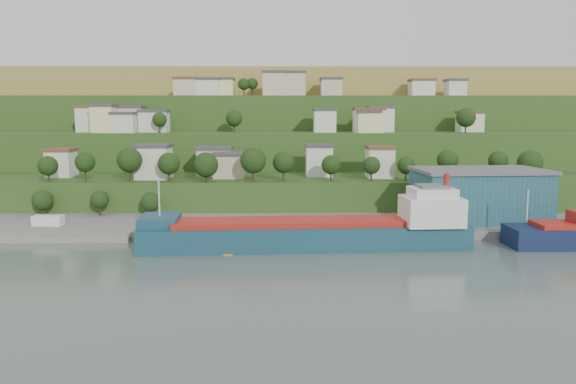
{
  "coord_description": "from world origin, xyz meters",
  "views": [
    {
      "loc": [
        -1.02,
        -107.22,
        27.63
      ],
      "look_at": [
        0.03,
        15.0,
        11.0
      ],
      "focal_mm": 35.0,
      "sensor_mm": 36.0,
      "label": 1
    }
  ],
  "objects_px": {
    "cargo_ship_near": "(316,235)",
    "kayak_orange": "(184,252)",
    "warehouse": "(479,194)",
    "caravan": "(48,222)"
  },
  "relations": [
    {
      "from": "warehouse",
      "to": "caravan",
      "type": "bearing_deg",
      "value": 179.2
    },
    {
      "from": "warehouse",
      "to": "caravan",
      "type": "xyz_separation_m",
      "value": [
        -103.61,
        -5.94,
        -5.63
      ]
    },
    {
      "from": "warehouse",
      "to": "cargo_ship_near",
      "type": "bearing_deg",
      "value": -157.74
    },
    {
      "from": "warehouse",
      "to": "kayak_orange",
      "type": "relative_size",
      "value": 10.81
    },
    {
      "from": "cargo_ship_near",
      "to": "kayak_orange",
      "type": "relative_size",
      "value": 23.22
    },
    {
      "from": "caravan",
      "to": "kayak_orange",
      "type": "relative_size",
      "value": 2.3
    },
    {
      "from": "kayak_orange",
      "to": "caravan",
      "type": "bearing_deg",
      "value": 142.68
    },
    {
      "from": "warehouse",
      "to": "kayak_orange",
      "type": "xyz_separation_m",
      "value": [
        -68.42,
        -25.02,
        -8.22
      ]
    },
    {
      "from": "cargo_ship_near",
      "to": "kayak_orange",
      "type": "bearing_deg",
      "value": -174.03
    },
    {
      "from": "cargo_ship_near",
      "to": "caravan",
      "type": "distance_m",
      "value": 63.91
    }
  ]
}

